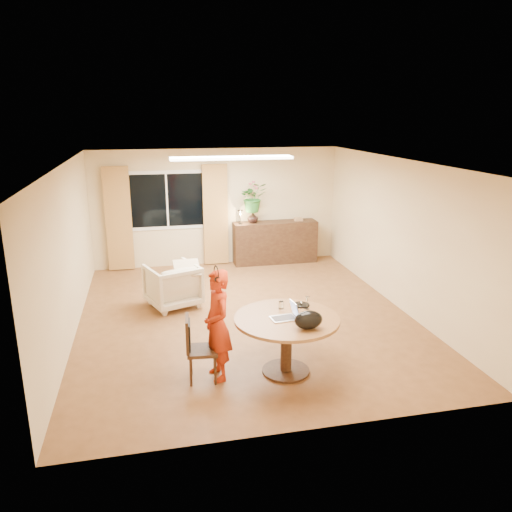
{
  "coord_description": "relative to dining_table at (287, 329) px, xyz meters",
  "views": [
    {
      "loc": [
        -1.52,
        -7.74,
        3.35
      ],
      "look_at": [
        0.14,
        -0.2,
        1.12
      ],
      "focal_mm": 35.0,
      "sensor_mm": 36.0,
      "label": 1
    }
  ],
  "objects": [
    {
      "name": "vase",
      "position": [
        0.61,
        4.98,
        0.46
      ],
      "size": [
        0.3,
        0.3,
        0.25
      ],
      "primitive_type": "imported",
      "rotation": [
        0.0,
        0.0,
        0.32
      ],
      "color": "black",
      "rests_on": "sideboard"
    },
    {
      "name": "laptop",
      "position": [
        -0.05,
        -0.03,
        0.28
      ],
      "size": [
        0.37,
        0.27,
        0.23
      ],
      "primitive_type": null,
      "rotation": [
        0.0,
        0.0,
        0.12
      ],
      "color": "#B7B7BC",
      "rests_on": "dining_table"
    },
    {
      "name": "dining_table",
      "position": [
        0.0,
        0.0,
        0.0
      ],
      "size": [
        1.38,
        1.38,
        0.79
      ],
      "color": "brown",
      "rests_on": "floor"
    },
    {
      "name": "child",
      "position": [
        -0.9,
        0.07,
        0.12
      ],
      "size": [
        0.59,
        0.44,
        1.47
      ],
      "primitive_type": "imported",
      "rotation": [
        0.0,
        0.0,
        -1.4
      ],
      "color": "red",
      "rests_on": "floor"
    },
    {
      "name": "wall_left",
      "position": [
        -2.91,
        1.97,
        0.68
      ],
      "size": [
        0.0,
        6.5,
        6.5
      ],
      "primitive_type": "plane",
      "rotation": [
        1.57,
        0.0,
        1.57
      ],
      "color": "tan",
      "rests_on": "floor"
    },
    {
      "name": "handbag",
      "position": [
        0.16,
        -0.4,
        0.29
      ],
      "size": [
        0.39,
        0.28,
        0.24
      ],
      "primitive_type": null,
      "rotation": [
        0.0,
        0.0,
        0.2
      ],
      "color": "black",
      "rests_on": "dining_table"
    },
    {
      "name": "floor",
      "position": [
        -0.16,
        1.97,
        -0.62
      ],
      "size": [
        6.5,
        6.5,
        0.0
      ],
      "primitive_type": "plane",
      "color": "brown",
      "rests_on": "ground"
    },
    {
      "name": "sideboard",
      "position": [
        1.13,
        4.98,
        -0.14
      ],
      "size": [
        1.91,
        0.47,
        0.96
      ],
      "primitive_type": "cube",
      "color": "black",
      "rests_on": "floor"
    },
    {
      "name": "tumbler",
      "position": [
        0.01,
        0.31,
        0.22
      ],
      "size": [
        0.08,
        0.08,
        0.1
      ],
      "primitive_type": null,
      "rotation": [
        0.0,
        0.0,
        -0.11
      ],
      "color": "white",
      "rests_on": "dining_table"
    },
    {
      "name": "desk_lamp",
      "position": [
        0.32,
        4.93,
        0.5
      ],
      "size": [
        0.15,
        0.15,
        0.33
      ],
      "primitive_type": null,
      "rotation": [
        0.0,
        0.0,
        0.12
      ],
      "color": "black",
      "rests_on": "sideboard"
    },
    {
      "name": "throw",
      "position": [
        -1.07,
        2.68,
        0.17
      ],
      "size": [
        0.46,
        0.56,
        0.03
      ],
      "primitive_type": null,
      "rotation": [
        0.0,
        0.0,
        0.03
      ],
      "color": "beige",
      "rests_on": "armchair"
    },
    {
      "name": "wine_glass",
      "position": [
        0.35,
        0.22,
        0.26
      ],
      "size": [
        0.08,
        0.08,
        0.18
      ],
      "primitive_type": null,
      "rotation": [
        0.0,
        0.0,
        0.29
      ],
      "color": "white",
      "rests_on": "dining_table"
    },
    {
      "name": "armchair",
      "position": [
        -1.33,
        2.73,
        -0.23
      ],
      "size": [
        1.08,
        1.09,
        0.78
      ],
      "primitive_type": "imported",
      "rotation": [
        0.0,
        0.0,
        3.5
      ],
      "color": "beige",
      "rests_on": "floor"
    },
    {
      "name": "ceiling",
      "position": [
        -0.16,
        1.97,
        1.98
      ],
      "size": [
        6.5,
        6.5,
        0.0
      ],
      "primitive_type": "plane",
      "rotation": [
        3.14,
        0.0,
        0.0
      ],
      "color": "white",
      "rests_on": "wall_back"
    },
    {
      "name": "bouquet",
      "position": [
        0.62,
        4.98,
        0.92
      ],
      "size": [
        0.65,
        0.58,
        0.66
      ],
      "primitive_type": "imported",
      "rotation": [
        0.0,
        0.0,
        0.11
      ],
      "color": "#2A6726",
      "rests_on": "vase"
    },
    {
      "name": "ceiling_panel",
      "position": [
        -0.16,
        3.17,
        1.95
      ],
      "size": [
        2.2,
        0.35,
        0.05
      ],
      "primitive_type": "cube",
      "color": "white",
      "rests_on": "ceiling"
    },
    {
      "name": "book_stack",
      "position": [
        1.69,
        4.98,
        0.38
      ],
      "size": [
        0.21,
        0.17,
        0.08
      ],
      "primitive_type": null,
      "rotation": [
        0.0,
        0.0,
        -0.18
      ],
      "color": "#8D6147",
      "rests_on": "sideboard"
    },
    {
      "name": "curtain_right",
      "position": [
        -0.21,
        5.12,
        0.53
      ],
      "size": [
        0.55,
        0.08,
        2.25
      ],
      "primitive_type": "cube",
      "color": "olive",
      "rests_on": "wall_back"
    },
    {
      "name": "wall_right",
      "position": [
        2.59,
        1.97,
        0.68
      ],
      "size": [
        0.0,
        6.5,
        6.5
      ],
      "primitive_type": "plane",
      "rotation": [
        1.57,
        0.0,
        -1.57
      ],
      "color": "tan",
      "rests_on": "floor"
    },
    {
      "name": "pot_lid",
      "position": [
        0.31,
        0.36,
        0.19
      ],
      "size": [
        0.25,
        0.25,
        0.04
      ],
      "primitive_type": null,
      "rotation": [
        0.0,
        0.0,
        0.1
      ],
      "color": "white",
      "rests_on": "dining_table"
    },
    {
      "name": "wall_back",
      "position": [
        -0.16,
        5.22,
        0.68
      ],
      "size": [
        5.5,
        0.0,
        5.5
      ],
      "primitive_type": "plane",
      "rotation": [
        1.57,
        0.0,
        0.0
      ],
      "color": "tan",
      "rests_on": "floor"
    },
    {
      "name": "dining_chair",
      "position": [
        -1.1,
        0.05,
        -0.18
      ],
      "size": [
        0.46,
        0.42,
        0.88
      ],
      "primitive_type": null,
      "rotation": [
        0.0,
        0.0,
        -0.1
      ],
      "color": "black",
      "rests_on": "floor"
    },
    {
      "name": "curtain_left",
      "position": [
        -2.31,
        5.12,
        0.53
      ],
      "size": [
        0.55,
        0.08,
        2.25
      ],
      "primitive_type": "cube",
      "color": "olive",
      "rests_on": "wall_back"
    },
    {
      "name": "window",
      "position": [
        -1.26,
        5.2,
        0.88
      ],
      "size": [
        1.7,
        0.03,
        1.3
      ],
      "color": "white",
      "rests_on": "wall_back"
    }
  ]
}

